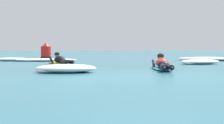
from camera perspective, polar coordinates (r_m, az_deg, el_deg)
name	(u,v)px	position (r m, az deg, el deg)	size (l,w,h in m)	color
ground_plane	(111,60)	(17.47, -0.26, 0.38)	(120.00, 120.00, 0.00)	#2D6B7A
surfer_near	(162,65)	(9.92, 9.04, -0.56)	(0.86, 2.69, 0.53)	#2DB2D1
surfer_far	(60,61)	(12.90, -9.25, 0.17)	(1.28, 2.66, 0.55)	yellow
whitewater_front	(200,62)	(13.53, 15.50, 0.04)	(1.88, 1.28, 0.20)	white
whitewater_mid_left	(66,69)	(8.68, -8.23, -1.18)	(1.65, 0.93, 0.23)	white
whitewater_mid_right	(46,60)	(15.80, -11.74, 0.36)	(3.07, 0.84, 0.16)	white
whitewater_back	(207,59)	(16.97, 16.75, 0.52)	(3.11, 1.71, 0.20)	white
whitewater_far_band	(12,59)	(16.72, -17.46, 0.45)	(1.78, 0.85, 0.18)	white
channel_marker_buoy	(46,52)	(20.09, -11.76, 1.74)	(0.66, 0.66, 0.99)	red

